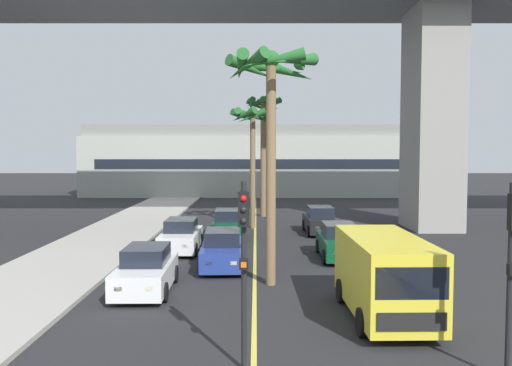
% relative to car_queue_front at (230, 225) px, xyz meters
% --- Properties ---
extents(sidewalk_left, '(4.80, 80.00, 0.15)m').
position_rel_car_queue_front_xyz_m(sidewalk_left, '(-6.49, -10.40, -0.65)').
color(sidewalk_left, '#ADA89E').
rests_on(sidewalk_left, ground).
extents(lane_stripe_center, '(0.14, 56.00, 0.01)m').
position_rel_car_queue_front_xyz_m(lane_stripe_center, '(1.51, -2.40, -0.72)').
color(lane_stripe_center, '#DBCC4C').
rests_on(lane_stripe_center, ground).
extents(pier_building_backdrop, '(36.22, 8.04, 7.47)m').
position_rel_car_queue_front_xyz_m(pier_building_backdrop, '(1.51, 28.59, 2.95)').
color(pier_building_backdrop, '#ADB2A8').
rests_on(pier_building_backdrop, ground).
extents(car_queue_front, '(1.92, 4.14, 1.56)m').
position_rel_car_queue_front_xyz_m(car_queue_front, '(0.00, 0.00, 0.00)').
color(car_queue_front, '#0C4728').
rests_on(car_queue_front, ground).
extents(car_queue_second, '(1.85, 4.11, 1.56)m').
position_rel_car_queue_front_xyz_m(car_queue_second, '(5.32, -5.63, 0.00)').
color(car_queue_second, '#0C4728').
rests_on(car_queue_second, ground).
extents(car_queue_third, '(1.84, 4.10, 1.56)m').
position_rel_car_queue_front_xyz_m(car_queue_third, '(-2.05, -4.02, 0.00)').
color(car_queue_third, white).
rests_on(car_queue_third, ground).
extents(car_queue_fourth, '(1.89, 4.13, 1.56)m').
position_rel_car_queue_front_xyz_m(car_queue_fourth, '(-2.23, -11.38, 0.00)').
color(car_queue_fourth, white).
rests_on(car_queue_fourth, ground).
extents(car_queue_fifth, '(1.90, 4.14, 1.56)m').
position_rel_car_queue_front_xyz_m(car_queue_fifth, '(5.34, 1.65, 0.00)').
color(car_queue_fifth, black).
rests_on(car_queue_fifth, ground).
extents(car_queue_sixth, '(1.95, 4.16, 1.56)m').
position_rel_car_queue_front_xyz_m(car_queue_sixth, '(0.17, -7.62, 0.00)').
color(car_queue_sixth, navy).
rests_on(car_queue_sixth, ground).
extents(delivery_van, '(2.23, 5.28, 2.36)m').
position_rel_car_queue_front_xyz_m(delivery_van, '(5.27, -14.27, 0.57)').
color(delivery_van, yellow).
rests_on(delivery_van, ground).
extents(traffic_light_median_near, '(0.24, 0.37, 4.20)m').
position_rel_car_queue_front_xyz_m(traffic_light_median_near, '(1.29, -18.02, 1.99)').
color(traffic_light_median_near, black).
rests_on(traffic_light_median_near, ground).
extents(palm_tree_near_median, '(3.39, 3.39, 8.38)m').
position_rel_car_queue_front_xyz_m(palm_tree_near_median, '(2.10, -10.41, 6.27)').
color(palm_tree_near_median, brown).
rests_on(palm_tree_near_median, ground).
extents(palm_tree_mid_median, '(2.76, 2.82, 8.78)m').
position_rel_car_queue_front_xyz_m(palm_tree_mid_median, '(2.09, 9.54, 5.85)').
color(palm_tree_mid_median, brown).
rests_on(palm_tree_mid_median, ground).
extents(palm_tree_far_median, '(2.91, 2.92, 7.55)m').
position_rel_car_queue_front_xyz_m(palm_tree_far_median, '(1.38, 3.68, 5.58)').
color(palm_tree_far_median, brown).
rests_on(palm_tree_far_median, ground).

